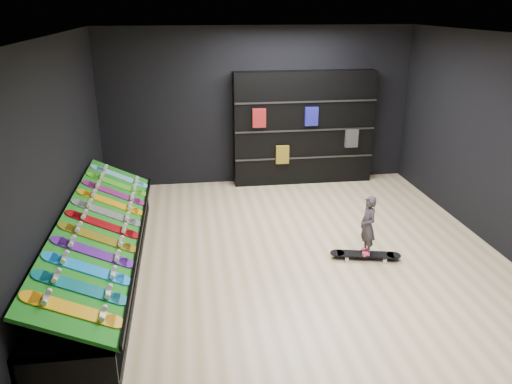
{
  "coord_description": "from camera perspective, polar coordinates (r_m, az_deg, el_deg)",
  "views": [
    {
      "loc": [
        -1.38,
        -5.98,
        3.36
      ],
      "look_at": [
        -0.5,
        0.2,
        1.0
      ],
      "focal_mm": 35.0,
      "sensor_mm": 36.0,
      "label": 1
    }
  ],
  "objects": [
    {
      "name": "floor",
      "position": [
        7.0,
        4.33,
        -8.06
      ],
      "size": [
        6.0,
        7.0,
        0.01
      ],
      "primitive_type": "cube",
      "color": "beige",
      "rests_on": "ground"
    },
    {
      "name": "ceiling",
      "position": [
        6.15,
        5.11,
        17.27
      ],
      "size": [
        6.0,
        7.0,
        0.01
      ],
      "primitive_type": "cube",
      "color": "white",
      "rests_on": "ground"
    },
    {
      "name": "wall_back",
      "position": [
        9.76,
        0.19,
        9.72
      ],
      "size": [
        6.0,
        0.02,
        3.0
      ],
      "primitive_type": "cube",
      "color": "black",
      "rests_on": "ground"
    },
    {
      "name": "wall_front",
      "position": [
        3.39,
        17.91,
        -13.69
      ],
      "size": [
        6.0,
        0.02,
        3.0
      ],
      "primitive_type": "cube",
      "color": "black",
      "rests_on": "ground"
    },
    {
      "name": "wall_left",
      "position": [
        6.47,
        -22.24,
        2.42
      ],
      "size": [
        0.02,
        7.0,
        3.0
      ],
      "primitive_type": "cube",
      "color": "black",
      "rests_on": "ground"
    },
    {
      "name": "display_rack",
      "position": [
        6.84,
        -17.15,
        -7.33
      ],
      "size": [
        0.9,
        4.5,
        0.5
      ],
      "primitive_type": null,
      "color": "black",
      "rests_on": "ground"
    },
    {
      "name": "turf_ramp",
      "position": [
        6.64,
        -17.14,
        -3.79
      ],
      "size": [
        0.92,
        4.5,
        0.46
      ],
      "primitive_type": "cube",
      "rotation": [
        0.0,
        0.44,
        0.0
      ],
      "color": "#0F610F",
      "rests_on": "display_rack"
    },
    {
      "name": "back_shelving",
      "position": [
        9.84,
        5.46,
        7.29
      ],
      "size": [
        2.73,
        0.32,
        2.18
      ],
      "primitive_type": "cube",
      "color": "black",
      "rests_on": "ground"
    },
    {
      "name": "floor_skateboard",
      "position": [
        7.21,
        12.37,
        -7.23
      ],
      "size": [
        1.0,
        0.44,
        0.09
      ],
      "primitive_type": null,
      "rotation": [
        0.0,
        0.0,
        -0.23
      ],
      "color": "black",
      "rests_on": "ground"
    },
    {
      "name": "child",
      "position": [
        7.08,
        12.56,
        -5.03
      ],
      "size": [
        0.15,
        0.2,
        0.51
      ],
      "primitive_type": "imported",
      "rotation": [
        0.0,
        0.0,
        -1.5
      ],
      "color": "black",
      "rests_on": "floor_skateboard"
    },
    {
      "name": "display_board_0",
      "position": [
        4.98,
        -20.14,
        -12.51
      ],
      "size": [
        0.93,
        0.22,
        0.5
      ],
      "primitive_type": null,
      "rotation": [
        0.0,
        0.44,
        0.0
      ],
      "color": "yellow",
      "rests_on": "turf_ramp"
    },
    {
      "name": "display_board_1",
      "position": [
        5.29,
        -19.36,
        -10.29
      ],
      "size": [
        0.93,
        0.22,
        0.5
      ],
      "primitive_type": null,
      "rotation": [
        0.0,
        0.44,
        0.0
      ],
      "color": "#0C8C99",
      "rests_on": "turf_ramp"
    },
    {
      "name": "display_board_2",
      "position": [
        5.62,
        -18.67,
        -8.31
      ],
      "size": [
        0.93,
        0.22,
        0.5
      ],
      "primitive_type": null,
      "rotation": [
        0.0,
        0.44,
        0.0
      ],
      "color": "blue",
      "rests_on": "turf_ramp"
    },
    {
      "name": "display_board_3",
      "position": [
        5.95,
        -18.07,
        -6.56
      ],
      "size": [
        0.93,
        0.22,
        0.5
      ],
      "primitive_type": null,
      "rotation": [
        0.0,
        0.44,
        0.0
      ],
      "color": "purple",
      "rests_on": "turf_ramp"
    },
    {
      "name": "display_board_4",
      "position": [
        6.28,
        -17.54,
        -4.99
      ],
      "size": [
        0.93,
        0.22,
        0.5
      ],
      "primitive_type": null,
      "rotation": [
        0.0,
        0.44,
        0.0
      ],
      "color": "yellow",
      "rests_on": "turf_ramp"
    },
    {
      "name": "display_board_5",
      "position": [
        6.63,
        -17.06,
        -3.58
      ],
      "size": [
        0.93,
        0.22,
        0.5
      ],
      "primitive_type": null,
      "rotation": [
        0.0,
        0.44,
        0.0
      ],
      "color": "red",
      "rests_on": "turf_ramp"
    },
    {
      "name": "display_board_6",
      "position": [
        6.97,
        -16.63,
        -2.3
      ],
      "size": [
        0.93,
        0.22,
        0.5
      ],
      "primitive_type": null,
      "rotation": [
        0.0,
        0.44,
        0.0
      ],
      "color": "black",
      "rests_on": "turf_ramp"
    },
    {
      "name": "display_board_7",
      "position": [
        7.32,
        -16.24,
        -1.15
      ],
      "size": [
        0.93,
        0.22,
        0.5
      ],
      "primitive_type": null,
      "rotation": [
        0.0,
        0.44,
        0.0
      ],
      "color": "orange",
      "rests_on": "turf_ramp"
    },
    {
      "name": "display_board_8",
      "position": [
        7.67,
        -15.89,
        -0.1
      ],
      "size": [
        0.93,
        0.22,
        0.5
      ],
      "primitive_type": null,
      "rotation": [
        0.0,
        0.44,
        0.0
      ],
      "color": "#2626BF",
      "rests_on": "turf_ramp"
    },
    {
      "name": "display_board_9",
      "position": [
        8.02,
        -15.56,
        0.85
      ],
      "size": [
        0.93,
        0.22,
        0.5
      ],
      "primitive_type": null,
      "rotation": [
        0.0,
        0.44,
        0.0
      ],
      "color": "green",
      "rests_on": "turf_ramp"
    },
    {
      "name": "display_board_10",
      "position": [
        8.38,
        -15.27,
        1.72
      ],
      "size": [
        0.93,
        0.22,
        0.5
      ],
      "primitive_type": null,
      "rotation": [
        0.0,
        0.44,
        0.0
      ],
      "color": "#0CB2E5",
      "rests_on": "turf_ramp"
    }
  ]
}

